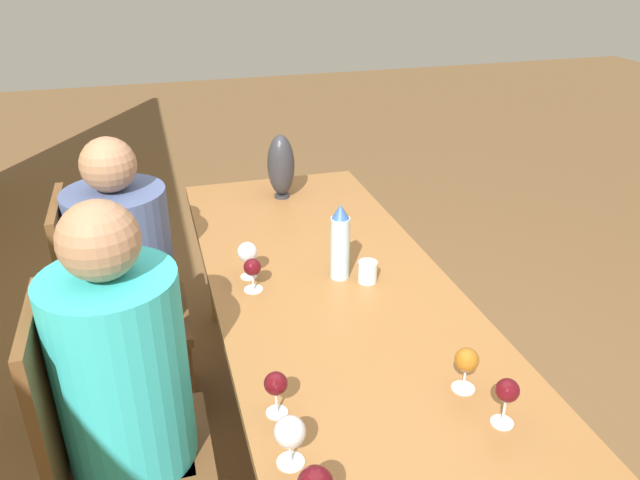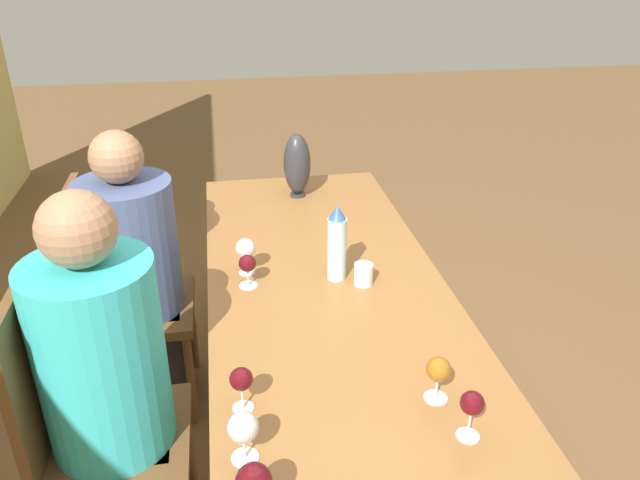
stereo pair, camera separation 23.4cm
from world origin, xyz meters
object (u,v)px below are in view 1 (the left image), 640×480
wine_glass_0 (247,253)px  chair_far (111,308)px  wine_glass_3 (507,392)px  person_far (131,279)px  person_near (132,397)px  vase (281,166)px  chair_near (107,444)px  wine_glass_6 (467,361)px  water_tumbler (368,272)px  water_bottle (340,243)px  wine_glass_4 (276,385)px  wine_glass_1 (290,433)px  wine_glass_2 (252,268)px

wine_glass_0 → chair_far: bearing=66.0°
wine_glass_0 → wine_glass_3: bearing=-151.9°
person_far → person_near: bearing=179.9°
vase → wine_glass_3: bearing=-172.7°
person_far → chair_near: bearing=173.0°
person_far → wine_glass_6: bearing=-138.7°
water_tumbler → person_near: size_ratio=0.06×
chair_far → person_near: (-0.75, -0.09, 0.15)m
person_near → person_far: bearing=-0.1°
chair_near → water_bottle: bearing=-62.9°
water_tumbler → wine_glass_0: bearing=69.8°
wine_glass_4 → wine_glass_6: (-0.05, -0.52, 0.00)m
vase → wine_glass_1: size_ratio=2.27×
wine_glass_0 → chair_near: (-0.52, 0.52, -0.29)m
wine_glass_1 → person_far: 1.21m
water_tumbler → chair_far: 1.03m
wine_glass_6 → person_far: (1.01, 0.89, -0.17)m
wine_glass_3 → person_far: person_far is taller
wine_glass_0 → chair_near: 0.79m
water_tumbler → wine_glass_0: (0.15, 0.41, 0.06)m
wine_glass_3 → wine_glass_4: (0.20, 0.55, -0.01)m
wine_glass_3 → wine_glass_6: 0.15m
wine_glass_0 → chair_near: chair_near is taller
person_far → wine_glass_0: bearing=-118.4°
vase → person_far: size_ratio=0.25×
vase → chair_near: bearing=146.8°
wine_glass_6 → person_far: 1.36m
vase → wine_glass_4: bearing=166.7°
chair_far → person_near: person_near is taller
wine_glass_6 → chair_far: (1.01, 0.98, -0.28)m
vase → wine_glass_0: vase is taller
person_far → water_bottle: bearing=-113.2°
wine_glass_6 → chair_far: chair_far is taller
water_bottle → wine_glass_2: (-0.01, 0.32, -0.05)m
vase → wine_glass_6: 1.50m
wine_glass_1 → wine_glass_6: size_ratio=1.02×
vase → wine_glass_3: (-1.64, -0.21, -0.06)m
wine_glass_1 → chair_near: size_ratio=0.14×
water_bottle → person_near: person_near is taller
water_bottle → wine_glass_6: size_ratio=2.18×
wine_glass_3 → wine_glass_1: bearing=87.9°
wine_glass_1 → wine_glass_6: 0.54m
vase → person_far: (-0.48, 0.71, -0.23)m
chair_near → person_far: bearing=-7.0°
wine_glass_3 → wine_glass_6: bearing=12.4°
vase → wine_glass_0: size_ratio=2.19×
wine_glass_0 → wine_glass_6: wine_glass_0 is taller
wine_glass_0 → wine_glass_3: wine_glass_0 is taller
wine_glass_0 → wine_glass_3: (-0.93, -0.50, 0.00)m
wine_glass_1 → wine_glass_6: bearing=-76.1°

